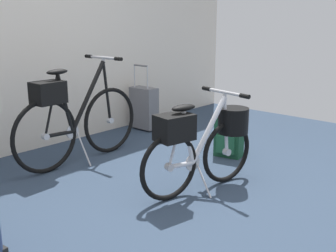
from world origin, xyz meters
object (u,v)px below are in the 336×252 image
object	(u,v)px
rolling_suitcase	(144,108)
folding_bike_foreground	(204,139)
backpack_on_floor	(229,137)
display_bike_left	(74,118)

from	to	relation	value
rolling_suitcase	folding_bike_foreground	bearing A→B (deg)	-120.67
rolling_suitcase	backpack_on_floor	world-z (taller)	rolling_suitcase
display_bike_left	rolling_suitcase	world-z (taller)	display_bike_left
rolling_suitcase	backpack_on_floor	size ratio (longest dim) A/B	1.99
folding_bike_foreground	display_bike_left	xyz separation A→B (m)	(-0.33, 1.31, 0.03)
display_bike_left	rolling_suitcase	bearing A→B (deg)	16.80
folding_bike_foreground	rolling_suitcase	bearing A→B (deg)	59.33
folding_bike_foreground	backpack_on_floor	bearing A→B (deg)	20.38
folding_bike_foreground	display_bike_left	world-z (taller)	display_bike_left
backpack_on_floor	display_bike_left	bearing A→B (deg)	139.55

